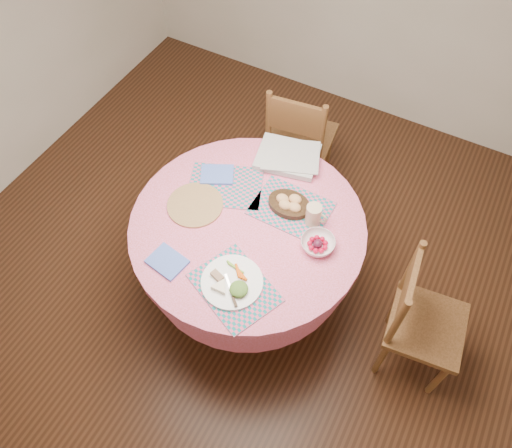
# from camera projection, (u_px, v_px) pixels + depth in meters

# --- Properties ---
(ground) EXTENTS (4.00, 4.00, 0.00)m
(ground) POSITION_uv_depth(u_px,v_px,m) (249.00, 290.00, 3.21)
(ground) COLOR #331C0F
(ground) RESTS_ON ground
(room_envelope) EXTENTS (4.01, 4.01, 2.71)m
(room_envelope) POSITION_uv_depth(u_px,v_px,m) (244.00, 70.00, 1.80)
(room_envelope) COLOR silver
(room_envelope) RESTS_ON ground
(dining_table) EXTENTS (1.24, 1.24, 0.75)m
(dining_table) POSITION_uv_depth(u_px,v_px,m) (248.00, 244.00, 2.75)
(dining_table) COLOR pink
(dining_table) RESTS_ON ground
(chair_right) EXTENTS (0.43, 0.45, 0.88)m
(chair_right) POSITION_uv_depth(u_px,v_px,m) (419.00, 319.00, 2.60)
(chair_right) COLOR brown
(chair_right) RESTS_ON ground
(chair_back) EXTENTS (0.47, 0.46, 0.91)m
(chair_back) POSITION_uv_depth(u_px,v_px,m) (299.00, 138.00, 3.33)
(chair_back) COLOR brown
(chair_back) RESTS_ON ground
(placemat_front) EXTENTS (0.49, 0.44, 0.01)m
(placemat_front) POSITION_uv_depth(u_px,v_px,m) (235.00, 288.00, 2.37)
(placemat_front) COLOR #167A7C
(placemat_front) RESTS_ON dining_table
(placemat_left) EXTENTS (0.48, 0.43, 0.01)m
(placemat_left) POSITION_uv_depth(u_px,v_px,m) (225.00, 186.00, 2.73)
(placemat_left) COLOR #167A7C
(placemat_left) RESTS_ON dining_table
(placemat_back) EXTENTS (0.40, 0.31, 0.01)m
(placemat_back) POSITION_uv_depth(u_px,v_px,m) (291.00, 208.00, 2.64)
(placemat_back) COLOR #167A7C
(placemat_back) RESTS_ON dining_table
(wicker_trivet) EXTENTS (0.30, 0.30, 0.01)m
(wicker_trivet) POSITION_uv_depth(u_px,v_px,m) (195.00, 205.00, 2.65)
(wicker_trivet) COLOR #8A5F3C
(wicker_trivet) RESTS_ON dining_table
(napkin_near) EXTENTS (0.20, 0.17, 0.01)m
(napkin_near) POSITION_uv_depth(u_px,v_px,m) (167.00, 262.00, 2.45)
(napkin_near) COLOR #5171D2
(napkin_near) RESTS_ON dining_table
(napkin_far) EXTENTS (0.22, 0.21, 0.01)m
(napkin_far) POSITION_uv_depth(u_px,v_px,m) (217.00, 174.00, 2.77)
(napkin_far) COLOR #5171D2
(napkin_far) RESTS_ON placemat_left
(dinner_plate) EXTENTS (0.30, 0.30, 0.05)m
(dinner_plate) POSITION_uv_depth(u_px,v_px,m) (233.00, 283.00, 2.37)
(dinner_plate) COLOR white
(dinner_plate) RESTS_ON placemat_front
(bread_bowl) EXTENTS (0.23, 0.23, 0.08)m
(bread_bowl) POSITION_uv_depth(u_px,v_px,m) (289.00, 203.00, 2.62)
(bread_bowl) COLOR black
(bread_bowl) RESTS_ON placemat_back
(latte_mug) EXTENTS (0.12, 0.08, 0.12)m
(latte_mug) POSITION_uv_depth(u_px,v_px,m) (314.00, 215.00, 2.54)
(latte_mug) COLOR beige
(latte_mug) RESTS_ON placemat_back
(fruit_bowl) EXTENTS (0.21, 0.21, 0.05)m
(fruit_bowl) POSITION_uv_depth(u_px,v_px,m) (318.00, 244.00, 2.49)
(fruit_bowl) COLOR white
(fruit_bowl) RESTS_ON dining_table
(newspaper_stack) EXTENTS (0.41, 0.35, 0.04)m
(newspaper_stack) POSITION_uv_depth(u_px,v_px,m) (288.00, 156.00, 2.82)
(newspaper_stack) COLOR silver
(newspaper_stack) RESTS_ON dining_table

